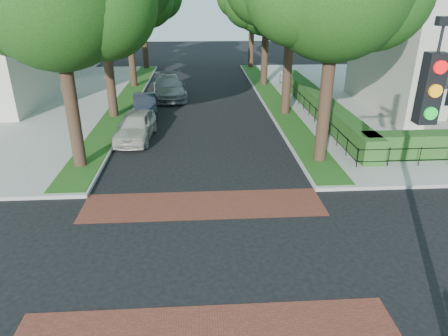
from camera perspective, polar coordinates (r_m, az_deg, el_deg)
The scene contains 10 objects.
ground at distance 12.37m, azimuth -2.71°, elevation -12.46°, with size 120.00×120.00×0.00m, color black.
crosswalk_far at distance 15.07m, azimuth -2.95°, elevation -5.27°, with size 9.00×2.20×0.01m, color maroon.
grass_strip_ne at distance 30.45m, azimuth 6.92°, elevation 9.93°, with size 1.60×29.80×0.02m, color #234E16.
grass_strip_nw at distance 30.43m, azimuth -13.80°, elevation 9.41°, with size 1.60×29.80×0.02m, color #234E16.
hedge_main_road at distance 26.98m, azimuth 13.39°, elevation 8.98°, with size 1.00×18.00×1.20m, color #1E4919.
fence_main_road at distance 26.80m, azimuth 11.70°, elevation 8.70°, with size 0.06×18.00×0.90m, color black, non-canonical shape.
house_left_far at distance 44.80m, azimuth -25.17°, elevation 18.68°, with size 10.00×9.00×10.14m.
parked_car_front at distance 22.08m, azimuth -12.53°, elevation 5.87°, with size 1.79×4.45×1.52m, color #B9B4A6.
parked_car_middle at distance 26.72m, azimuth -11.25°, elevation 8.84°, with size 1.41×4.05×1.33m, color black.
parked_car_rear at distance 31.00m, azimuth -7.83°, elevation 11.34°, with size 2.24×5.52×1.60m, color gray.
Camera 1 is at (-0.06, -10.00, 7.28)m, focal length 32.00 mm.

